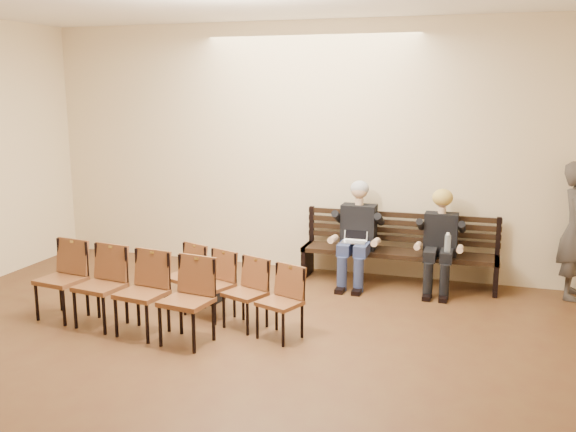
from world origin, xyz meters
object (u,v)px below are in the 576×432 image
(seated_woman, at_px, (440,245))
(seated_man, at_px, (357,233))
(chair_row_front, at_px, (120,291))
(chair_row_back, at_px, (229,290))
(bench, at_px, (398,267))
(bag, at_px, (205,288))
(water_bottle, at_px, (447,252))
(laptop, at_px, (354,245))

(seated_woman, bearing_deg, seated_man, 180.00)
(seated_man, bearing_deg, chair_row_front, -129.91)
(seated_man, bearing_deg, seated_woman, 0.00)
(chair_row_back, bearing_deg, bench, 73.07)
(bag, bearing_deg, chair_row_front, -110.41)
(bench, bearing_deg, seated_man, -167.42)
(water_bottle, bearing_deg, laptop, 176.58)
(seated_man, relative_size, chair_row_front, 0.63)
(water_bottle, relative_size, chair_row_back, 0.13)
(water_bottle, relative_size, chair_row_front, 0.11)
(seated_man, height_order, bag, seated_man)
(bench, relative_size, laptop, 8.30)
(seated_woman, bearing_deg, water_bottle, -65.20)
(bag, height_order, chair_row_front, chair_row_front)
(bench, bearing_deg, laptop, -152.31)
(seated_woman, height_order, bag, seated_woman)
(bench, distance_m, water_bottle, 0.83)
(seated_woman, xyz_separation_m, chair_row_back, (-2.14, -1.92, -0.22))
(bag, bearing_deg, seated_man, 38.56)
(chair_row_back, bearing_deg, chair_row_front, -129.92)
(bench, height_order, water_bottle, water_bottle)
(seated_woman, distance_m, bag, 3.05)
(bag, xyz_separation_m, chair_row_front, (-0.44, -1.18, 0.29))
(seated_woman, relative_size, water_bottle, 4.87)
(bench, relative_size, water_bottle, 10.39)
(chair_row_front, bearing_deg, chair_row_back, 36.95)
(seated_man, height_order, seated_woman, seated_man)
(water_bottle, distance_m, chair_row_back, 2.81)
(laptop, relative_size, water_bottle, 1.25)
(bench, bearing_deg, water_bottle, -28.59)
(seated_woman, relative_size, chair_row_back, 0.65)
(seated_woman, bearing_deg, bag, -154.38)
(seated_man, relative_size, seated_woman, 1.13)
(laptop, relative_size, chair_row_front, 0.14)
(chair_row_back, bearing_deg, laptop, 80.23)
(seated_man, bearing_deg, water_bottle, -11.28)
(seated_man, xyz_separation_m, water_bottle, (1.19, -0.24, -0.11))
(bag, distance_m, chair_row_back, 0.88)
(water_bottle, bearing_deg, bag, -159.35)
(bench, height_order, chair_row_back, chair_row_back)
(seated_man, bearing_deg, chair_row_back, -118.78)
(bag, bearing_deg, water_bottle, 20.65)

